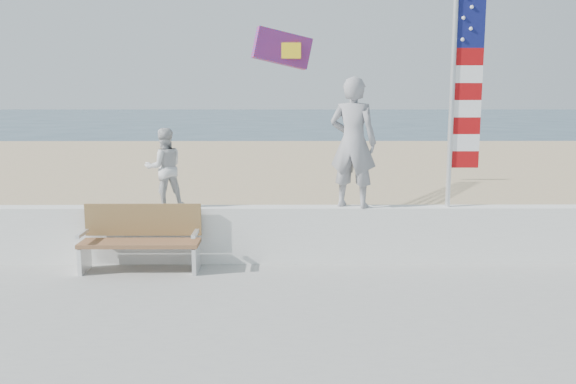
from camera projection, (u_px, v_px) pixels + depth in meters
name	position (u px, v px, depth m)	size (l,w,h in m)	color
ground	(273.00, 316.00, 7.91)	(220.00, 220.00, 0.00)	#2A4254
sand	(279.00, 197.00, 16.79)	(90.00, 40.00, 0.08)	tan
seawall	(276.00, 234.00, 9.78)	(30.00, 0.35, 0.90)	white
adult	(353.00, 143.00, 9.55)	(0.75, 0.49, 2.05)	gray
child	(164.00, 168.00, 9.60)	(0.61, 0.47, 1.25)	silver
bench	(141.00, 237.00, 9.31)	(1.80, 0.57, 1.00)	#8B5E3C
flag	(461.00, 85.00, 9.42)	(0.50, 0.08, 3.50)	silver
parafoil_kite	(283.00, 49.00, 11.35)	(1.17, 0.53, 0.78)	red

